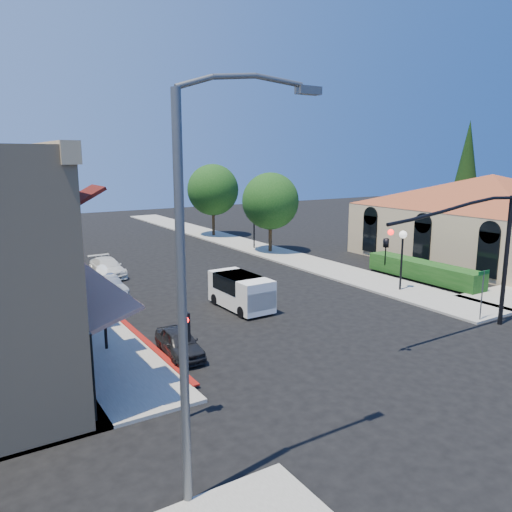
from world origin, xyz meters
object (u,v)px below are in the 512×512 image
street_tree_a (270,201)px  secondary_signal (184,346)px  street_tree_b (213,190)px  lamppost_left_far (41,237)px  parked_car_c (107,267)px  cobra_streetlight (197,275)px  lamppost_right_near (402,245)px  signal_mast_arm (479,242)px  parked_car_a (179,343)px  parked_car_b (106,286)px  white_van (241,290)px  street_name_sign (483,287)px  conifer_far (466,171)px  parked_car_d (62,252)px  lamppost_right_far (254,217)px  lamppost_left_near (103,285)px

street_tree_a → secondary_signal: street_tree_a is taller
street_tree_b → lamppost_left_far: street_tree_b is taller
street_tree_b → parked_car_c: (-13.60, -11.16, -3.95)m
cobra_streetlight → lamppost_right_near: cobra_streetlight is taller
signal_mast_arm → parked_car_a: size_ratio=2.54×
parked_car_b → secondary_signal: bearing=-104.0°
white_van → parked_car_b: bearing=130.7°
street_tree_b → street_name_sign: bearing=-92.5°
white_van → lamppost_right_near: bearing=-12.1°
street_name_sign → signal_mast_arm: bearing=-156.8°
signal_mast_arm → white_van: (-6.86, 8.53, -3.08)m
conifer_far → parked_car_d: conifer_far is taller
street_name_sign → secondary_signal: bearing=-177.1°
parked_car_b → parked_car_c: (1.40, 4.76, 0.01)m
conifer_far → parked_car_d: size_ratio=2.45×
street_tree_b → street_name_sign: (-1.30, -29.80, -2.85)m
conifer_far → lamppost_right_near: (-19.50, -10.00, -3.62)m
parked_car_d → signal_mast_arm: bearing=-61.0°
street_tree_b → lamppost_right_far: (-0.30, -8.00, -1.81)m
lamppost_right_near → secondary_signal: bearing=-158.2°
lamppost_left_near → parked_car_d: 20.03m
conifer_far → white_van: 30.55m
conifer_far → parked_car_b: bearing=-176.8°
street_name_sign → lamppost_right_near: lamppost_right_near is taller
parked_car_b → signal_mast_arm: bearing=-57.4°
white_van → parked_car_d: 18.50m
lamppost_left_near → parked_car_b: bearing=74.1°
street_tree_a → lamppost_left_near: 22.30m
secondary_signal → cobra_streetlight: 4.65m
lamppost_right_far → white_van: 16.98m
conifer_far → lamppost_right_far: conifer_far is taller
street_tree_a → street_name_sign: bearing=-93.8°
street_tree_a → lamppost_left_far: street_tree_a is taller
lamppost_right_near → parked_car_d: 24.74m
white_van → parked_car_d: white_van is taller
secondary_signal → white_van: (7.00, 8.62, -1.31)m
parked_car_c → street_tree_a: bearing=4.0°
conifer_far → parked_car_d: bearing=164.0°
conifer_far → lamppost_left_near: (-36.50, -10.00, -3.62)m
parked_car_c → parked_car_a: bearing=-96.3°
street_tree_a → lamppost_right_near: 14.08m
lamppost_left_far → parked_car_c: 4.43m
cobra_streetlight → parked_car_c: size_ratio=2.29×
signal_mast_arm → lamppost_right_far: bearing=83.3°
cobra_streetlight → parked_car_c: (4.35, 22.84, -4.68)m
lamppost_left_near → cobra_streetlight: bearing=-93.7°
street_tree_a → parked_car_d: street_tree_a is taller
street_tree_a → lamppost_left_near: street_tree_a is taller
parked_car_a → parked_car_c: bearing=88.7°
street_tree_b → lamppost_right_near: street_tree_b is taller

